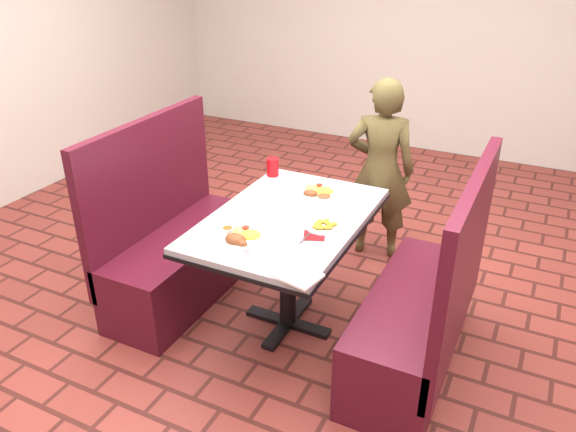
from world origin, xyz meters
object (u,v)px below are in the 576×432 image
object	(u,v)px
booth_bench_right	(421,315)
plantain_plate	(324,226)
booth_bench_left	(178,249)
diner_person	(380,170)
near_dinner_plate	(241,235)
red_tumbler	(273,167)
dining_table	(288,231)
far_dinner_plate	(318,191)

from	to	relation	value
booth_bench_right	plantain_plate	bearing A→B (deg)	-175.87
booth_bench_left	booth_bench_right	xyz separation A→B (m)	(1.60, 0.00, 0.00)
diner_person	plantain_plate	world-z (taller)	diner_person
near_dinner_plate	red_tumbler	size ratio (longest dim) A/B	2.25
near_dinner_plate	booth_bench_right	bearing A→B (deg)	21.36
dining_table	diner_person	world-z (taller)	diner_person
dining_table	booth_bench_left	world-z (taller)	booth_bench_left
diner_person	plantain_plate	size ratio (longest dim) A/B	6.57
far_dinner_plate	red_tumbler	xyz separation A→B (m)	(-0.39, 0.15, 0.03)
diner_person	red_tumbler	distance (m)	0.83
near_dinner_plate	far_dinner_plate	bearing A→B (deg)	78.97
booth_bench_left	diner_person	size ratio (longest dim) A/B	0.91
dining_table	booth_bench_left	bearing A→B (deg)	180.00
dining_table	far_dinner_plate	world-z (taller)	far_dinner_plate
booth_bench_left	far_dinner_plate	size ratio (longest dim) A/B	4.51
booth_bench_right	red_tumbler	bearing A→B (deg)	157.14
far_dinner_plate	near_dinner_plate	bearing A→B (deg)	-101.03
near_dinner_plate	red_tumbler	bearing A→B (deg)	106.88
booth_bench_left	near_dinner_plate	size ratio (longest dim) A/B	4.59
diner_person	plantain_plate	bearing A→B (deg)	80.32
dining_table	diner_person	size ratio (longest dim) A/B	0.92
dining_table	red_tumbler	world-z (taller)	red_tumbler
far_dinner_plate	red_tumbler	distance (m)	0.42
far_dinner_plate	diner_person	bearing A→B (deg)	78.46
booth_bench_right	plantain_plate	size ratio (longest dim) A/B	5.97
dining_table	near_dinner_plate	bearing A→B (deg)	-105.31
booth_bench_left	diner_person	bearing A→B (deg)	47.80
dining_table	booth_bench_left	xyz separation A→B (m)	(-0.80, 0.00, -0.32)
booth_bench_right	far_dinner_plate	bearing A→B (deg)	156.10
dining_table	near_dinner_plate	distance (m)	0.38
near_dinner_plate	plantain_plate	world-z (taller)	near_dinner_plate
near_dinner_plate	dining_table	bearing A→B (deg)	74.69
diner_person	near_dinner_plate	xyz separation A→B (m)	(-0.29, -1.44, 0.12)
booth_bench_left	booth_bench_right	bearing A→B (deg)	0.00
booth_bench_right	diner_person	bearing A→B (deg)	119.01
booth_bench_left	red_tumbler	size ratio (longest dim) A/B	10.34
far_dinner_plate	red_tumbler	world-z (taller)	red_tumbler
near_dinner_plate	booth_bench_left	bearing A→B (deg)	153.54
far_dinner_plate	booth_bench_left	bearing A→B (deg)	-158.06
plantain_plate	far_dinner_plate	bearing A→B (deg)	117.66
dining_table	booth_bench_left	distance (m)	0.86
far_dinner_plate	plantain_plate	size ratio (longest dim) A/B	1.32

